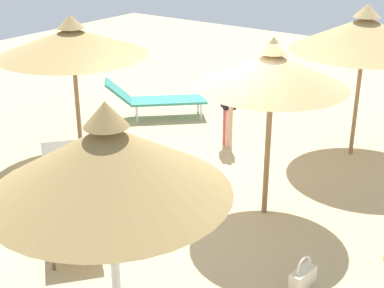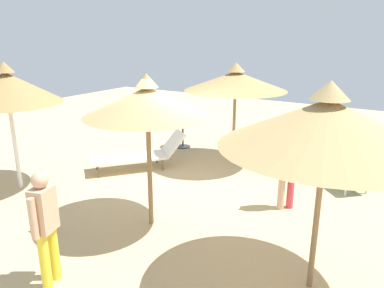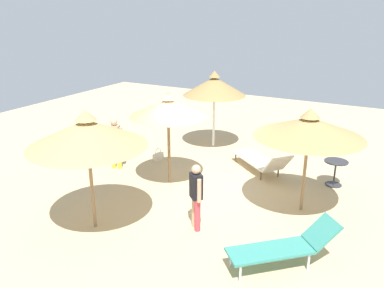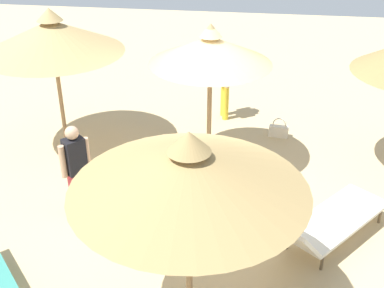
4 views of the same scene
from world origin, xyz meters
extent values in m
cube|color=tan|center=(0.00, 0.00, -0.05)|extent=(24.00, 24.00, 0.10)
cylinder|color=olive|center=(1.22, 2.93, 1.14)|extent=(0.07, 0.07, 2.29)
cone|color=tan|center=(1.22, 2.93, 2.18)|extent=(2.50, 2.50, 0.57)
cone|color=tan|center=(1.22, 2.93, 2.57)|extent=(0.45, 0.45, 0.22)
cylinder|color=white|center=(1.23, -3.22, 1.12)|extent=(0.08, 0.08, 2.24)
cone|color=#997A47|center=(1.23, -3.22, 2.14)|extent=(2.14, 2.14, 0.62)
cone|color=#997A47|center=(1.23, -3.22, 2.55)|extent=(0.38, 0.38, 0.22)
cylinder|color=olive|center=(-2.64, -0.03, 1.14)|extent=(0.08, 0.08, 2.28)
cone|color=tan|center=(-2.64, -0.03, 2.08)|extent=(2.50, 2.50, 0.46)
cone|color=tan|center=(-2.64, -0.03, 2.41)|extent=(0.45, 0.45, 0.22)
cylinder|color=olive|center=(0.98, 0.14, 1.13)|extent=(0.08, 0.08, 2.27)
cone|color=tan|center=(0.98, 0.14, 2.14)|extent=(2.06, 2.06, 0.46)
cone|color=tan|center=(0.98, 0.14, 2.47)|extent=(0.37, 0.37, 0.22)
cube|color=silver|center=(-0.81, -1.93, 0.31)|extent=(1.82, 1.68, 0.05)
cylinder|color=brown|center=(-0.05, -2.18, 0.14)|extent=(0.04, 0.04, 0.28)
cylinder|color=brown|center=(-0.42, -2.63, 0.14)|extent=(0.04, 0.04, 0.28)
cylinder|color=brown|center=(-1.21, -1.22, 0.14)|extent=(0.04, 0.04, 0.28)
cylinder|color=brown|center=(-1.58, -1.67, 0.14)|extent=(0.04, 0.04, 0.28)
cube|color=silver|center=(-1.67, -1.22, 0.59)|extent=(0.81, 0.83, 0.55)
cube|color=teal|center=(-2.67, 2.52, 0.37)|extent=(1.57, 1.51, 0.05)
cylinder|color=silver|center=(-2.34, 3.16, 0.17)|extent=(0.04, 0.04, 0.35)
cylinder|color=silver|center=(-2.01, 2.81, 0.17)|extent=(0.04, 0.04, 0.35)
cylinder|color=silver|center=(-3.32, 2.24, 0.17)|extent=(0.04, 0.04, 0.35)
cylinder|color=silver|center=(-3.00, 1.89, 0.17)|extent=(0.04, 0.04, 0.35)
cube|color=teal|center=(-3.43, 1.81, 0.62)|extent=(0.77, 0.78, 0.48)
cylinder|color=#D83F4C|center=(-0.87, 2.00, 0.37)|extent=(0.13, 0.13, 0.75)
cylinder|color=tan|center=(-0.73, 1.87, 0.37)|extent=(0.13, 0.13, 0.75)
cube|color=black|center=(-0.80, 1.94, 1.03)|extent=(0.36, 0.36, 0.56)
sphere|color=tan|center=(-0.80, 1.94, 1.41)|extent=(0.20, 0.20, 0.20)
cylinder|color=tan|center=(-0.95, 2.07, 1.00)|extent=(0.09, 0.09, 0.52)
cylinder|color=tan|center=(-0.66, 1.80, 1.00)|extent=(0.09, 0.09, 0.52)
cube|color=beige|center=(2.20, -1.14, 0.11)|extent=(0.20, 0.40, 0.23)
torus|color=beige|center=(2.20, -1.14, 0.28)|extent=(0.06, 0.27, 0.27)
camera|label=1|loc=(4.30, -6.26, 4.08)|focal=52.03mm
camera|label=2|loc=(5.48, 3.77, 3.16)|focal=34.23mm
camera|label=3|loc=(-4.35, 8.67, 4.61)|focal=36.68mm
camera|label=4|loc=(-6.84, -0.66, 4.74)|focal=46.72mm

